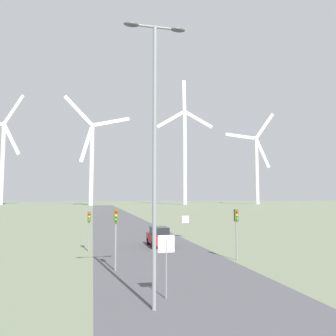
# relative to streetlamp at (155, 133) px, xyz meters

# --- Properties ---
(road_surface) EXTENTS (10.00, 240.00, 0.01)m
(road_surface) POSITION_rel_streetlamp_xyz_m (2.52, 39.63, -7.54)
(road_surface) COLOR #47474C
(road_surface) RESTS_ON ground
(streetlamp) EXTENTS (2.83, 0.32, 12.47)m
(streetlamp) POSITION_rel_streetlamp_xyz_m (0.00, 0.00, 0.00)
(streetlamp) COLOR gray
(streetlamp) RESTS_ON ground
(stop_sign_near) EXTENTS (0.81, 0.07, 2.92)m
(stop_sign_near) POSITION_rel_streetlamp_xyz_m (0.82, 1.35, -5.50)
(stop_sign_near) COLOR gray
(stop_sign_near) RESTS_ON ground
(stop_sign_far) EXTENTS (0.81, 0.07, 2.48)m
(stop_sign_far) POSITION_rel_streetlamp_xyz_m (7.92, 22.87, -5.81)
(stop_sign_far) COLOR gray
(stop_sign_far) RESTS_ON ground
(traffic_light_post_near_left) EXTENTS (0.28, 0.34, 3.94)m
(traffic_light_post_near_left) POSITION_rel_streetlamp_xyz_m (-1.10, 7.71, -4.65)
(traffic_light_post_near_left) COLOR gray
(traffic_light_post_near_left) RESTS_ON ground
(traffic_light_post_near_right) EXTENTS (0.28, 0.34, 3.77)m
(traffic_light_post_near_right) POSITION_rel_streetlamp_xyz_m (7.96, 9.09, -4.77)
(traffic_light_post_near_right) COLOR gray
(traffic_light_post_near_right) RESTS_ON ground
(traffic_light_post_mid_left) EXTENTS (0.28, 0.34, 3.40)m
(traffic_light_post_mid_left) POSITION_rel_streetlamp_xyz_m (-2.87, 15.66, -5.04)
(traffic_light_post_mid_left) COLOR gray
(traffic_light_post_mid_left) RESTS_ON ground
(car_approaching) EXTENTS (1.88, 4.10, 1.83)m
(car_approaching) POSITION_rel_streetlamp_xyz_m (3.66, 17.15, -6.63)
(car_approaching) COLOR maroon
(car_approaching) RESTS_ON ground
(wind_turbine_left) EXTENTS (29.65, 8.15, 61.75)m
(wind_turbine_left) POSITION_rel_streetlamp_xyz_m (-51.75, 181.98, 20.25)
(wind_turbine_left) COLOR white
(wind_turbine_left) RESTS_ON ground
(wind_turbine_center) EXTENTS (34.35, 3.09, 56.66)m
(wind_turbine_center) POSITION_rel_streetlamp_xyz_m (-3.56, 159.29, 18.66)
(wind_turbine_center) COLOR white
(wind_turbine_center) RESTS_ON ground
(wind_turbine_right) EXTENTS (32.06, 4.49, 70.95)m
(wind_turbine_right) POSITION_rel_streetlamp_xyz_m (47.43, 162.10, 24.21)
(wind_turbine_right) COLOR white
(wind_turbine_right) RESTS_ON ground
(wind_turbine_far_right) EXTENTS (31.23, 2.86, 55.73)m
(wind_turbine_far_right) POSITION_rel_streetlamp_xyz_m (93.29, 165.21, 17.45)
(wind_turbine_far_right) COLOR white
(wind_turbine_far_right) RESTS_ON ground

